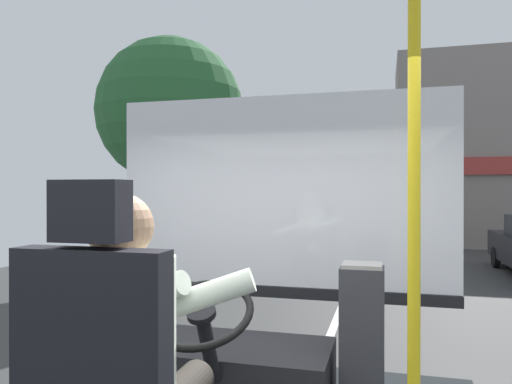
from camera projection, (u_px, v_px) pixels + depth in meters
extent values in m
cube|color=#383838|center=(350.00, 285.00, 10.49)|extent=(18.00, 44.00, 0.05)
cube|color=silver|center=(350.00, 284.00, 10.49)|extent=(0.12, 39.60, 0.00)
cube|color=black|center=(91.00, 362.00, 1.41)|extent=(0.48, 0.10, 0.66)
cube|color=black|center=(90.00, 211.00, 1.40)|extent=(0.22, 0.10, 0.18)
cylinder|color=silver|center=(120.00, 352.00, 1.56)|extent=(0.36, 0.36, 0.61)
cube|color=#B2842D|center=(147.00, 315.00, 1.74)|extent=(0.06, 0.01, 0.38)
sphere|color=#A37A5B|center=(120.00, 226.00, 1.56)|extent=(0.22, 0.22, 0.22)
cylinder|color=silver|center=(183.00, 303.00, 1.77)|extent=(0.55, 0.21, 0.26)
cylinder|color=silver|center=(129.00, 299.00, 1.83)|extent=(0.55, 0.21, 0.26)
cube|color=black|center=(231.00, 380.00, 2.69)|extent=(1.10, 0.56, 0.40)
cylinder|color=black|center=(208.00, 346.00, 2.33)|extent=(0.07, 0.24, 0.39)
torus|color=black|center=(201.00, 313.00, 2.25)|extent=(0.49, 0.46, 0.25)
cylinder|color=black|center=(201.00, 313.00, 2.25)|extent=(0.14, 0.14, 0.09)
cylinder|color=yellow|center=(414.00, 255.00, 1.68)|extent=(0.04, 0.04, 2.06)
cube|color=#333338|center=(362.00, 348.00, 2.54)|extent=(0.23, 0.21, 0.85)
cube|color=#9E9993|center=(362.00, 265.00, 2.54)|extent=(0.20, 0.19, 0.02)
cube|color=white|center=(280.00, 191.00, 3.55)|extent=(2.50, 0.01, 1.40)
cube|color=black|center=(280.00, 291.00, 3.55)|extent=(2.50, 0.08, 0.08)
cylinder|color=#4C3828|center=(170.00, 220.00, 10.84)|extent=(0.26, 0.26, 2.74)
sphere|color=#25592D|center=(170.00, 111.00, 10.83)|extent=(3.26, 3.26, 3.26)
cylinder|color=black|center=(496.00, 257.00, 12.72)|extent=(0.14, 0.54, 0.54)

